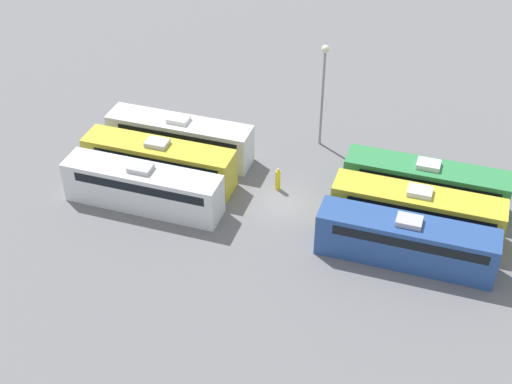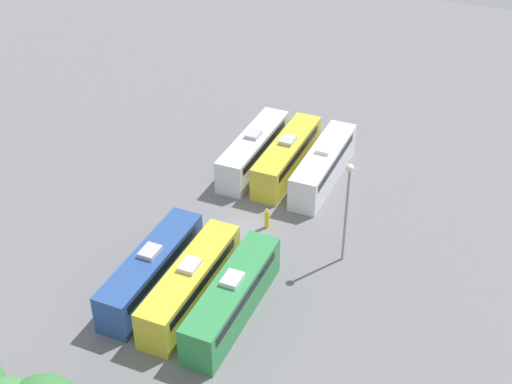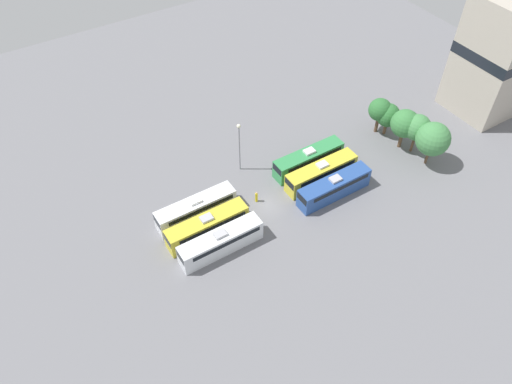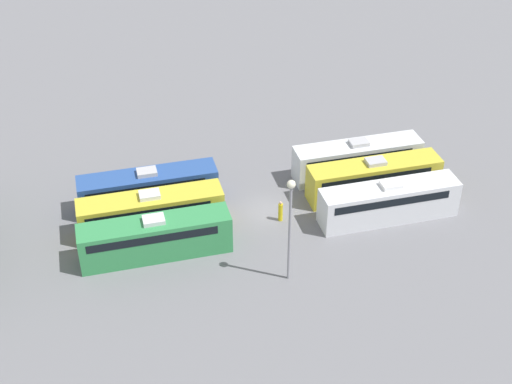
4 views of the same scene
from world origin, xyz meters
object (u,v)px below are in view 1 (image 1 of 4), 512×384
object	(u,v)px
bus_0	(180,137)
worker_person	(278,179)
bus_4	(417,210)
light_pole	(323,80)
bus_5	(407,240)
bus_1	(159,161)
bus_3	(426,183)
bus_2	(143,187)

from	to	relation	value
bus_0	worker_person	distance (m)	8.69
bus_4	light_pole	world-z (taller)	light_pole
bus_4	bus_5	xyz separation A→B (m)	(3.28, -0.22, 0.00)
bus_1	bus_3	world-z (taller)	same
worker_person	bus_1	bearing A→B (deg)	-79.43
bus_0	bus_2	bearing A→B (deg)	0.55
bus_0	bus_1	xyz separation A→B (m)	(3.50, -0.16, 0.00)
bus_3	light_pole	world-z (taller)	light_pole
bus_1	bus_5	world-z (taller)	same
bus_2	bus_0	bearing A→B (deg)	-179.45
bus_4	bus_5	distance (m)	3.29
bus_1	light_pole	world-z (taller)	light_pole
bus_1	worker_person	size ratio (longest dim) A/B	6.16
bus_4	light_pole	xyz separation A→B (m)	(-8.42, -8.75, 4.03)
bus_1	bus_4	xyz separation A→B (m)	(-0.07, 18.76, 0.00)
bus_3	bus_4	world-z (taller)	same
bus_2	bus_3	distance (m)	19.81
bus_1	bus_3	distance (m)	19.20
bus_1	light_pole	size ratio (longest dim) A/B	1.33
bus_2	bus_4	xyz separation A→B (m)	(-3.29, 18.54, 0.00)
bus_0	bus_5	size ratio (longest dim) A/B	1.00
bus_1	worker_person	world-z (taller)	bus_1
bus_4	bus_2	bearing A→B (deg)	-79.94
bus_1	light_pole	distance (m)	13.73
worker_person	bus_0	bearing A→B (deg)	-102.67
bus_0	bus_2	world-z (taller)	same
bus_5	bus_3	bearing A→B (deg)	176.91
bus_2	worker_person	distance (m)	9.70
bus_2	bus_3	bearing A→B (deg)	109.43
bus_2	light_pole	distance (m)	15.79
bus_5	bus_1	bearing A→B (deg)	-99.82
bus_2	bus_3	size ratio (longest dim) A/B	1.00
bus_5	worker_person	world-z (taller)	bus_5
light_pole	bus_1	bearing A→B (deg)	-49.71
bus_0	bus_1	bearing A→B (deg)	-2.56
bus_0	bus_5	world-z (taller)	same
bus_4	worker_person	distance (m)	10.31
bus_0	bus_4	bearing A→B (deg)	79.55
bus_0	bus_3	size ratio (longest dim) A/B	1.00
bus_2	worker_person	size ratio (longest dim) A/B	6.16
bus_3	bus_5	bearing A→B (deg)	-3.09
bus_4	light_pole	distance (m)	12.79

